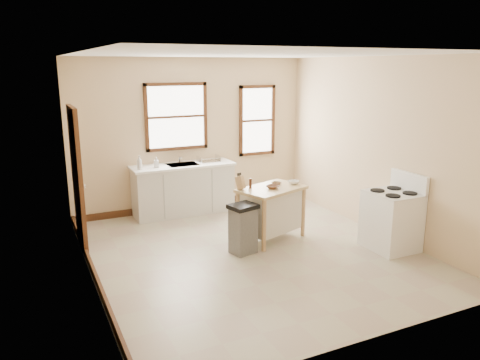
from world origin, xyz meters
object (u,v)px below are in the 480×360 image
Objects in this scene: bowl_b at (277,183)px; soap_bottle_b at (156,162)px; soap_bottle_a at (139,163)px; dish_rack at (209,159)px; bowl_a at (273,187)px; bowl_c at (294,182)px; pepper_grinder at (250,184)px; knife_block at (240,183)px; gas_stove at (392,212)px; trash_bin at (243,229)px; kitchen_island at (271,213)px.

soap_bottle_b is at bearing 131.49° from bowl_b.
soap_bottle_a is at bearing 137.66° from bowl_b.
bowl_a is (0.29, -1.89, -0.12)m from dish_rack.
soap_bottle_b reaches higher than bowl_c.
knife_block is at bearing 177.58° from pepper_grinder.
soap_bottle_a is 2.42m from bowl_a.
soap_bottle_a is at bearing 136.62° from gas_stove.
knife_block is 0.73m from trash_bin.
dish_rack reaches higher than trash_bin.
gas_stove is (0.99, -1.15, -0.29)m from bowl_c.
soap_bottle_b reaches higher than kitchen_island.
pepper_grinder is at bearing 38.64° from trash_bin.
pepper_grinder is 0.79× the size of bowl_a.
pepper_grinder is 0.48m from bowl_b.
soap_bottle_a is at bearing 128.33° from pepper_grinder.
pepper_grinder is at bearing -176.64° from bowl_b.
gas_stove is at bearing -34.52° from trash_bin.
bowl_c is at bearing 5.31° from trash_bin.
soap_bottle_a reaches higher than bowl_c.
soap_bottle_b is 2.26m from bowl_a.
soap_bottle_b is 1.21× the size of pepper_grinder.
trash_bin is (-0.16, -0.44, -0.56)m from knife_block.
bowl_c reaches higher than kitchen_island.
bowl_c is 1.54m from gas_stove.
soap_bottle_a is 2.00m from knife_block.
gas_stove is at bearing -57.11° from kitchen_island.
bowl_b is at bearing 19.89° from kitchen_island.
dish_rack reaches higher than bowl_a.
bowl_a is at bearing -93.16° from dish_rack.
kitchen_island is at bearing -40.37° from soap_bottle_b.
kitchen_island is 0.48m from bowl_b.
bowl_b is 1.78m from gas_stove.
bowl_a is 0.26× the size of trash_bin.
dish_rack is 1.78m from bowl_b.
soap_bottle_a is at bearing 131.72° from bowl_a.
gas_stove is (1.89, -1.22, -0.36)m from knife_block.
kitchen_island is 0.61m from bowl_c.
trash_bin is (-1.06, -0.37, -0.49)m from bowl_c.
gas_stove reaches higher than dish_rack.
gas_stove is at bearing -33.34° from soap_bottle_b.
trash_bin is at bearing -88.38° from soap_bottle_a.
bowl_c reaches higher than bowl_b.
gas_stove is at bearing -36.71° from bowl_a.
kitchen_island is at bearing -141.15° from bowl_b.
dish_rack is 0.54× the size of trash_bin.
bowl_b is at bearing -65.76° from soap_bottle_a.
bowl_a is at bearing -56.04° from knife_block.
knife_block reaches higher than kitchen_island.
soap_bottle_b reaches higher than trash_bin.
bowl_b is 0.27m from bowl_c.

